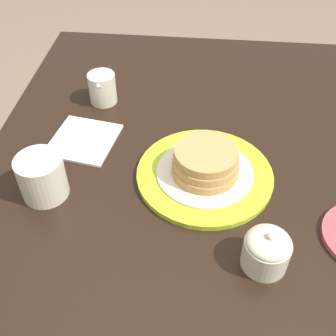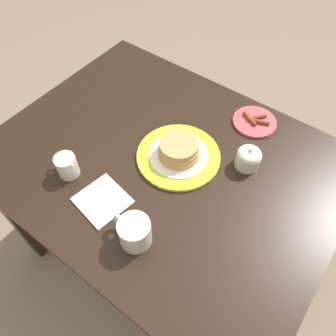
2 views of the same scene
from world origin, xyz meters
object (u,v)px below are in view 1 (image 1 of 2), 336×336
creamer_pitcher (102,88)px  sugar_bowl (267,250)px  napkin (84,140)px  pancake_plate (205,168)px  coffee_mug (42,175)px

creamer_pitcher → sugar_bowl: size_ratio=1.24×
creamer_pitcher → napkin: (-0.16, 0.01, -0.04)m
creamer_pitcher → napkin: creamer_pitcher is taller
sugar_bowl → napkin: (0.29, 0.39, -0.04)m
sugar_bowl → napkin: size_ratio=0.50×
pancake_plate → coffee_mug: size_ratio=2.28×
coffee_mug → sugar_bowl: bearing=-106.6°
pancake_plate → coffee_mug: coffee_mug is taller
pancake_plate → creamer_pitcher: size_ratio=2.74×
creamer_pitcher → sugar_bowl: creamer_pitcher is taller
coffee_mug → creamer_pitcher: bearing=-8.6°
napkin → pancake_plate: bearing=-107.4°
napkin → coffee_mug: bearing=167.7°
creamer_pitcher → pancake_plate: bearing=-132.8°
coffee_mug → napkin: bearing=-12.3°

